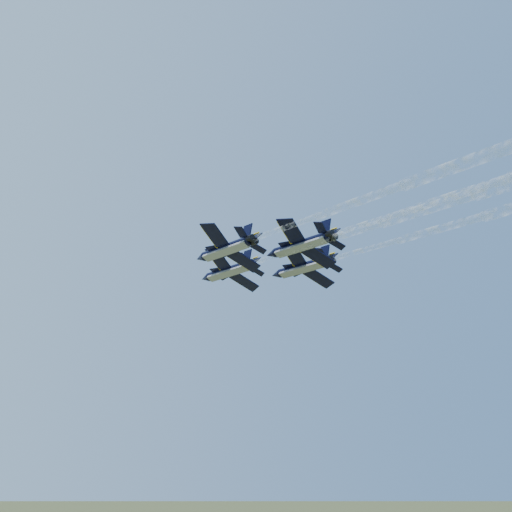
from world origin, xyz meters
TOP-DOWN VIEW (x-y plane):
  - jet_lead at (-1.22, 7.74)m, footprint 12.17×17.39m
  - jet_left at (-9.36, -3.79)m, footprint 12.17×17.39m
  - jet_right at (8.92, -2.95)m, footprint 12.17×17.39m
  - jet_slot at (-0.16, -13.27)m, footprint 12.17×17.39m

SIDE VIEW (x-z plane):
  - jet_lead at x=-1.22m, z-range 98.75..105.13m
  - jet_left at x=-9.36m, z-range 98.75..105.13m
  - jet_right at x=8.92m, z-range 98.75..105.13m
  - jet_slot at x=-0.16m, z-range 98.75..105.13m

